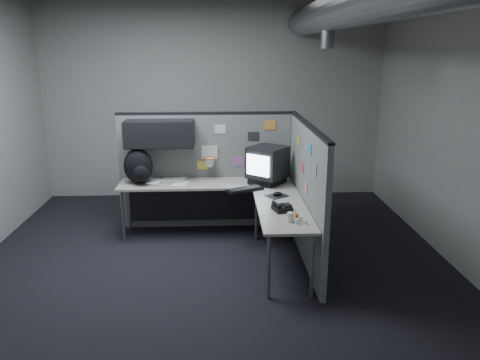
{
  "coord_description": "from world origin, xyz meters",
  "views": [
    {
      "loc": [
        0.08,
        -5.02,
        2.45
      ],
      "look_at": [
        0.33,
        0.35,
        0.94
      ],
      "focal_mm": 35.0,
      "sensor_mm": 36.0,
      "label": 1
    }
  ],
  "objects_px": {
    "keyboard": "(245,189)",
    "backpack": "(139,167)",
    "phone": "(282,208)",
    "monitor": "(267,165)",
    "desk": "(225,197)"
  },
  "relations": [
    {
      "from": "desk",
      "to": "phone",
      "type": "xyz_separation_m",
      "value": [
        0.62,
        -0.88,
        0.15
      ]
    },
    {
      "from": "backpack",
      "to": "desk",
      "type": "bearing_deg",
      "value": -15.74
    },
    {
      "from": "monitor",
      "to": "phone",
      "type": "bearing_deg",
      "value": -94.11
    },
    {
      "from": "desk",
      "to": "monitor",
      "type": "xyz_separation_m",
      "value": [
        0.57,
        0.22,
        0.37
      ]
    },
    {
      "from": "backpack",
      "to": "phone",
      "type": "bearing_deg",
      "value": -35.33
    },
    {
      "from": "monitor",
      "to": "keyboard",
      "type": "relative_size",
      "value": 1.21
    },
    {
      "from": "keyboard",
      "to": "phone",
      "type": "distance_m",
      "value": 0.84
    },
    {
      "from": "monitor",
      "to": "desk",
      "type": "bearing_deg",
      "value": -165.31
    },
    {
      "from": "phone",
      "to": "monitor",
      "type": "bearing_deg",
      "value": 86.28
    },
    {
      "from": "keyboard",
      "to": "backpack",
      "type": "relative_size",
      "value": 1.07
    },
    {
      "from": "monitor",
      "to": "phone",
      "type": "xyz_separation_m",
      "value": [
        0.05,
        -1.1,
        -0.22
      ]
    },
    {
      "from": "desk",
      "to": "backpack",
      "type": "distance_m",
      "value": 1.21
    },
    {
      "from": "keyboard",
      "to": "phone",
      "type": "xyz_separation_m",
      "value": [
        0.37,
        -0.76,
        0.02
      ]
    },
    {
      "from": "desk",
      "to": "keyboard",
      "type": "height_order",
      "value": "keyboard"
    },
    {
      "from": "keyboard",
      "to": "backpack",
      "type": "height_order",
      "value": "backpack"
    }
  ]
}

